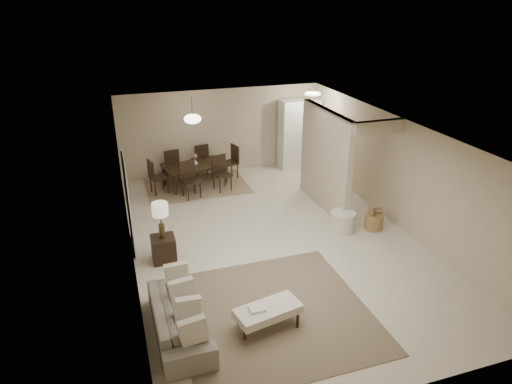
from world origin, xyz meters
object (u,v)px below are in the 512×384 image
object	(u,v)px
pantry_cabinet	(299,134)
dining_table	(196,175)
sofa	(180,318)
side_table	(164,249)
wicker_basket	(374,221)
ottoman_bench	(268,311)
round_pouf	(343,222)

from	to	relation	value
pantry_cabinet	dining_table	world-z (taller)	pantry_cabinet
sofa	side_table	world-z (taller)	sofa
wicker_basket	dining_table	xyz separation A→B (m)	(-3.39, 3.86, 0.12)
pantry_cabinet	ottoman_bench	size ratio (longest dim) A/B	1.82
wicker_basket	side_table	bearing A→B (deg)	178.37
wicker_basket	sofa	bearing A→B (deg)	-156.12
sofa	wicker_basket	xyz separation A→B (m)	(4.84, 2.14, -0.11)
pantry_cabinet	ottoman_bench	distance (m)	7.68
side_table	ottoman_bench	bearing A→B (deg)	-62.67
side_table	round_pouf	world-z (taller)	side_table
side_table	round_pouf	distance (m)	4.06
pantry_cabinet	side_table	world-z (taller)	pantry_cabinet
pantry_cabinet	dining_table	size ratio (longest dim) A/B	1.23
side_table	wicker_basket	size ratio (longest dim) A/B	1.23
sofa	round_pouf	bearing A→B (deg)	-61.45
sofa	side_table	size ratio (longest dim) A/B	3.86
side_table	round_pouf	size ratio (longest dim) A/B	0.91
pantry_cabinet	side_table	size ratio (longest dim) A/B	4.04
round_pouf	dining_table	xyz separation A→B (m)	(-2.66, 3.71, 0.08)
side_table	dining_table	xyz separation A→B (m)	(1.40, 3.72, 0.04)
pantry_cabinet	sofa	world-z (taller)	pantry_cabinet
sofa	ottoman_bench	size ratio (longest dim) A/B	1.75
round_pouf	dining_table	size ratio (longest dim) A/B	0.34
sofa	round_pouf	world-z (taller)	sofa
side_table	wicker_basket	xyz separation A→B (m)	(4.79, -0.14, -0.08)
sofa	wicker_basket	world-z (taller)	sofa
sofa	round_pouf	xyz separation A→B (m)	(4.11, 2.28, -0.07)
ottoman_bench	dining_table	world-z (taller)	dining_table
dining_table	sofa	bearing A→B (deg)	-117.53
wicker_basket	dining_table	world-z (taller)	dining_table
ottoman_bench	round_pouf	distance (m)	3.75
pantry_cabinet	sofa	bearing A→B (deg)	-126.30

